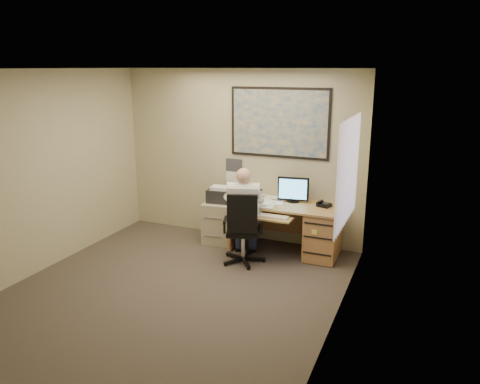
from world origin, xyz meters
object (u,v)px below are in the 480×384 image
at_px(office_chair, 241,242).
at_px(person, 244,216).
at_px(desk, 307,226).
at_px(filing_cabinet, 221,218).

bearing_deg(office_chair, person, 60.09).
relative_size(desk, office_chair, 1.50).
bearing_deg(person, filing_cabinet, 120.71).
height_order(desk, office_chair, desk).
bearing_deg(desk, person, -141.98).
height_order(desk, person, person).
height_order(filing_cabinet, office_chair, office_chair).
relative_size(desk, filing_cabinet, 1.76).
relative_size(desk, person, 1.17).
bearing_deg(person, office_chair, -117.94).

